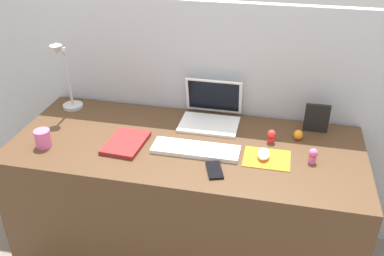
{
  "coord_description": "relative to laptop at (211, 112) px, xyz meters",
  "views": [
    {
      "loc": [
        0.41,
        -1.7,
        1.82
      ],
      "look_at": [
        0.03,
        0.0,
        0.83
      ],
      "focal_mm": 39.88,
      "sensor_mm": 36.0,
      "label": 1
    }
  ],
  "objects": [
    {
      "name": "ground_plane",
      "position": [
        -0.08,
        -0.25,
        -0.79
      ],
      "size": [
        6.0,
        6.0,
        0.0
      ],
      "primitive_type": "plane",
      "color": "slate"
    },
    {
      "name": "back_wall",
      "position": [
        -0.08,
        0.14,
        -0.13
      ],
      "size": [
        2.89,
        0.05,
        1.33
      ],
      "primitive_type": "cube",
      "color": "#B2B7C1",
      "rests_on": "ground_plane"
    },
    {
      "name": "desk",
      "position": [
        -0.08,
        -0.25,
        -0.42
      ],
      "size": [
        1.69,
        0.71,
        0.74
      ],
      "primitive_type": "cube",
      "color": "#4C331E",
      "rests_on": "ground_plane"
    },
    {
      "name": "laptop",
      "position": [
        0.0,
        0.0,
        0.0
      ],
      "size": [
        0.3,
        0.26,
        0.21
      ],
      "color": "white",
      "rests_on": "desk"
    },
    {
      "name": "keyboard",
      "position": [
        -0.02,
        -0.31,
        -0.04
      ],
      "size": [
        0.41,
        0.13,
        0.02
      ],
      "primitive_type": "cube",
      "color": "white",
      "rests_on": "desk"
    },
    {
      "name": "mousepad",
      "position": [
        0.31,
        -0.3,
        -0.05
      ],
      "size": [
        0.21,
        0.17,
        0.0
      ],
      "primitive_type": "cube",
      "color": "orange",
      "rests_on": "desk"
    },
    {
      "name": "mouse",
      "position": [
        0.3,
        -0.3,
        -0.03
      ],
      "size": [
        0.06,
        0.1,
        0.03
      ],
      "primitive_type": "ellipsoid",
      "color": "white",
      "rests_on": "mousepad"
    },
    {
      "name": "cell_phone",
      "position": [
        0.1,
        -0.45,
        -0.05
      ],
      "size": [
        0.1,
        0.14,
        0.01
      ],
      "primitive_type": "cube",
      "rotation": [
        0.0,
        0.0,
        0.32
      ],
      "color": "black",
      "rests_on": "desk"
    },
    {
      "name": "desk_lamp",
      "position": [
        -0.78,
        -0.05,
        0.13
      ],
      "size": [
        0.11,
        0.16,
        0.4
      ],
      "color": "#B7B7BC",
      "rests_on": "desk"
    },
    {
      "name": "notebook_pad",
      "position": [
        -0.36,
        -0.33,
        -0.04
      ],
      "size": [
        0.18,
        0.25,
        0.02
      ],
      "primitive_type": "cube",
      "rotation": [
        0.0,
        0.0,
        -0.06
      ],
      "color": "maroon",
      "rests_on": "desk"
    },
    {
      "name": "picture_frame",
      "position": [
        0.53,
        0.0,
        0.02
      ],
      "size": [
        0.12,
        0.02,
        0.15
      ],
      "primitive_type": "cube",
      "color": "black",
      "rests_on": "desk"
    },
    {
      "name": "coffee_mug",
      "position": [
        -0.73,
        -0.42,
        -0.01
      ],
      "size": [
        0.07,
        0.07,
        0.08
      ],
      "primitive_type": "cylinder",
      "color": "pink",
      "rests_on": "desk"
    },
    {
      "name": "toy_figurine_pink",
      "position": [
        0.51,
        -0.29,
        -0.02
      ],
      "size": [
        0.04,
        0.04,
        0.07
      ],
      "color": "pink",
      "rests_on": "desk"
    },
    {
      "name": "toy_figurine_orange",
      "position": [
        0.45,
        -0.1,
        -0.03
      ],
      "size": [
        0.04,
        0.04,
        0.05
      ],
      "primitive_type": "ellipsoid",
      "color": "orange",
      "rests_on": "desk"
    },
    {
      "name": "toy_figurine_red",
      "position": [
        0.32,
        -0.15,
        -0.02
      ],
      "size": [
        0.04,
        0.04,
        0.07
      ],
      "color": "red",
      "rests_on": "desk"
    }
  ]
}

